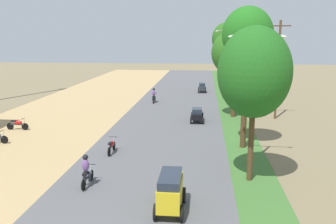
{
  "coord_description": "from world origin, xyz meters",
  "views": [
    {
      "loc": [
        2.99,
        -8.9,
        7.41
      ],
      "look_at": [
        0.28,
        17.92,
        1.76
      ],
      "focal_mm": 39.01,
      "sensor_mm": 36.0,
      "label": 1
    }
  ],
  "objects": [
    {
      "name": "utility_pole_far",
      "position": [
        7.81,
        30.46,
        4.52
      ],
      "size": [
        1.8,
        0.2,
        8.65
      ],
      "color": "brown",
      "rests_on": "ground"
    },
    {
      "name": "median_tree_second",
      "position": [
        5.63,
        15.05,
        7.39
      ],
      "size": [
        3.23,
        3.23,
        9.19
      ],
      "color": "#4C351E",
      "rests_on": "median_strip"
    },
    {
      "name": "motorbike_ahead_fourth",
      "position": [
        -2.6,
        30.84,
        0.86
      ],
      "size": [
        0.54,
        1.8,
        1.66
      ],
      "color": "black",
      "rests_on": "road_strip"
    },
    {
      "name": "median_tree_nearest",
      "position": [
        5.4,
        9.28,
        5.63
      ],
      "size": [
        3.62,
        3.62,
        7.85
      ],
      "color": "#4C351E",
      "rests_on": "median_strip"
    },
    {
      "name": "streetlamp_near",
      "position": [
        5.8,
        11.89,
        4.41
      ],
      "size": [
        3.16,
        0.2,
        7.52
      ],
      "color": "gray",
      "rests_on": "median_strip"
    },
    {
      "name": "car_sedan_black",
      "position": [
        2.39,
        22.07,
        0.74
      ],
      "size": [
        1.1,
        2.26,
        1.19
      ],
      "color": "black",
      "rests_on": "road_strip"
    },
    {
      "name": "motorbike_ahead_third",
      "position": [
        -2.82,
        12.88,
        0.57
      ],
      "size": [
        0.54,
        1.8,
        0.94
      ],
      "color": "black",
      "rests_on": "road_strip"
    },
    {
      "name": "median_tree_fifth",
      "position": [
        5.74,
        44.72,
        6.95
      ],
      "size": [
        3.68,
        3.68,
        9.15
      ],
      "color": "#4C351E",
      "rests_on": "median_strip"
    },
    {
      "name": "streetlamp_mid",
      "position": [
        5.8,
        38.84,
        4.73
      ],
      "size": [
        3.16,
        0.2,
        8.14
      ],
      "color": "gray",
      "rests_on": "median_strip"
    },
    {
      "name": "utility_pole_near",
      "position": [
        9.43,
        24.32,
        4.56
      ],
      "size": [
        1.8,
        0.2,
        8.75
      ],
      "color": "brown",
      "rests_on": "ground"
    },
    {
      "name": "streetlamp_far",
      "position": [
        5.8,
        50.53,
        4.88
      ],
      "size": [
        3.16,
        0.2,
        8.43
      ],
      "color": "gray",
      "rests_on": "median_strip"
    },
    {
      "name": "parked_motorbike_fourth",
      "position": [
        -11.73,
        17.89,
        0.55
      ],
      "size": [
        1.8,
        0.54,
        0.94
      ],
      "color": "black",
      "rests_on": "dirt_shoulder"
    },
    {
      "name": "median_tree_fourth",
      "position": [
        5.6,
        32.15,
        6.18
      ],
      "size": [
        3.55,
        3.55,
        7.8
      ],
      "color": "#4C351E",
      "rests_on": "median_strip"
    },
    {
      "name": "car_van_yellow",
      "position": [
        1.64,
        5.42,
        1.02
      ],
      "size": [
        1.19,
        2.41,
        1.67
      ],
      "color": "gold",
      "rests_on": "road_strip"
    },
    {
      "name": "median_tree_third",
      "position": [
        5.67,
        24.53,
        5.87
      ],
      "size": [
        4.28,
        4.28,
        7.97
      ],
      "color": "#4C351E",
      "rests_on": "median_strip"
    },
    {
      "name": "motorbike_ahead_second",
      "position": [
        -2.73,
        7.66,
        0.86
      ],
      "size": [
        0.54,
        1.8,
        1.66
      ],
      "color": "black",
      "rests_on": "road_strip"
    },
    {
      "name": "car_hatchback_charcoal",
      "position": [
        2.68,
        39.04,
        0.75
      ],
      "size": [
        1.04,
        2.0,
        1.23
      ],
      "color": "#282D33",
      "rests_on": "road_strip"
    }
  ]
}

